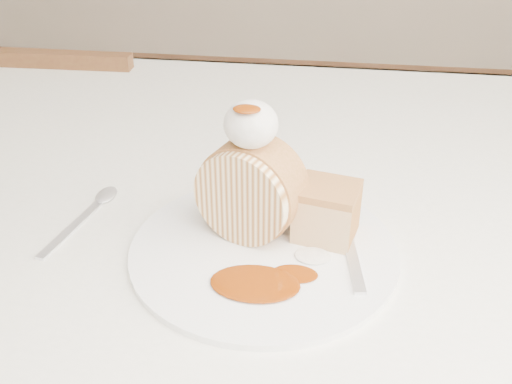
# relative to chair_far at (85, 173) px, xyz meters

# --- Properties ---
(table) EXTENTS (1.40, 0.90, 0.75)m
(table) POSITION_rel_chair_far_xyz_m (0.48, -0.46, 0.21)
(table) COLOR white
(table) RESTS_ON ground
(chair_far) EXTENTS (0.38, 0.38, 0.78)m
(chair_far) POSITION_rel_chair_far_xyz_m (0.00, 0.00, 0.00)
(chair_far) COLOR brown
(chair_far) RESTS_ON ground
(plate) EXTENTS (0.35, 0.35, 0.01)m
(plate) POSITION_rel_chair_far_xyz_m (0.54, -0.66, 0.31)
(plate) COLOR white
(plate) RESTS_ON table
(roulade_slice) EXTENTS (0.12, 0.09, 0.11)m
(roulade_slice) POSITION_rel_chair_far_xyz_m (0.52, -0.63, 0.37)
(roulade_slice) COLOR #FFE5B1
(roulade_slice) RESTS_ON plate
(cake_chunk) EXTENTS (0.08, 0.07, 0.06)m
(cake_chunk) POSITION_rel_chair_far_xyz_m (0.60, -0.63, 0.34)
(cake_chunk) COLOR #B97446
(cake_chunk) RESTS_ON plate
(whipped_cream) EXTENTS (0.06, 0.06, 0.05)m
(whipped_cream) POSITION_rel_chair_far_xyz_m (0.52, -0.63, 0.45)
(whipped_cream) COLOR white
(whipped_cream) RESTS_ON roulade_slice
(caramel_drizzle) EXTENTS (0.03, 0.02, 0.01)m
(caramel_drizzle) POSITION_rel_chair_far_xyz_m (0.52, -0.65, 0.48)
(caramel_drizzle) COLOR #752B04
(caramel_drizzle) RESTS_ON whipped_cream
(caramel_pool) EXTENTS (0.10, 0.08, 0.00)m
(caramel_pool) POSITION_rel_chair_far_xyz_m (0.54, -0.73, 0.31)
(caramel_pool) COLOR #752B04
(caramel_pool) RESTS_ON plate
(fork) EXTENTS (0.05, 0.18, 0.00)m
(fork) POSITION_rel_chair_far_xyz_m (0.63, -0.66, 0.31)
(fork) COLOR silver
(fork) RESTS_ON plate
(spoon) EXTENTS (0.05, 0.15, 0.00)m
(spoon) POSITION_rel_chair_far_xyz_m (0.31, -0.65, 0.31)
(spoon) COLOR silver
(spoon) RESTS_ON table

